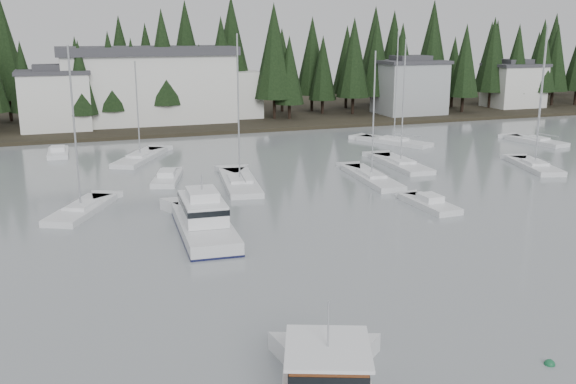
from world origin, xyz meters
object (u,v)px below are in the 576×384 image
sailboat_1 (81,212)px  sailboat_11 (240,184)px  sailboat_2 (536,142)px  runabout_3 (58,154)px  house_west (55,99)px  sailboat_10 (400,165)px  cabin_cruiser_center (204,223)px  sailboat_8 (140,159)px  sailboat_6 (371,179)px  house_east_a (409,86)px  sailboat_0 (394,143)px  runabout_1 (430,205)px  runabout_4 (167,180)px  harbor_inn (162,85)px  sailboat_5 (535,167)px  house_east_b (514,84)px

sailboat_1 → sailboat_11: sailboat_11 is taller
sailboat_2 → runabout_3: (-56.47, 11.54, 0.03)m
house_west → sailboat_10: 48.73m
cabin_cruiser_center → sailboat_8: bearing=5.6°
sailboat_6 → runabout_3: 36.01m
sailboat_8 → cabin_cruiser_center: bearing=-149.4°
cabin_cruiser_center → sailboat_10: (24.12, 15.30, -0.64)m
sailboat_2 → sailboat_11: bearing=94.1°
house_east_a → sailboat_6: bearing=-124.1°
sailboat_0 → runabout_1: sailboat_0 is taller
sailboat_10 → runabout_4: sailboat_10 is taller
house_west → runabout_4: house_west is taller
harbor_inn → cabin_cruiser_center: bearing=-96.0°
runabout_4 → runabout_3: bearing=46.7°
house_west → runabout_1: house_west is taller
harbor_inn → sailboat_5: (30.89, -43.98, -5.68)m
sailboat_0 → sailboat_2: bearing=-135.9°
house_east_a → runabout_3: bearing=-163.6°
cabin_cruiser_center → sailboat_1: (-7.90, 8.17, -0.62)m
house_west → house_east_a: (54.00, -1.00, 0.25)m
runabout_1 → cabin_cruiser_center: bearing=90.3°
sailboat_1 → sailboat_10: sailboat_10 is taller
sailboat_0 → sailboat_11: sailboat_0 is taller
harbor_inn → cabin_cruiser_center: harbor_inn is taller
sailboat_10 → runabout_3: (-33.54, 18.19, 0.06)m
sailboat_0 → sailboat_5: size_ratio=0.96×
house_east_b → sailboat_10: 55.92m
sailboat_11 → cabin_cruiser_center: bearing=162.8°
sailboat_10 → sailboat_11: bearing=100.6°
sailboat_5 → sailboat_10: size_ratio=1.10×
sailboat_11 → sailboat_1: bearing=116.8°
sailboat_5 → runabout_3: 51.74m
harbor_inn → runabout_3: 25.86m
house_west → sailboat_5: bearing=-41.5°
house_west → runabout_4: bearing=-74.2°
sailboat_1 → runabout_4: sailboat_1 is taller
cabin_cruiser_center → house_east_b: bearing=-48.7°
runabout_3 → sailboat_6: bearing=-127.7°
harbor_inn → house_east_a: bearing=-6.4°
harbor_inn → sailboat_10: bearing=-64.3°
sailboat_11 → runabout_1: size_ratio=2.32×
sailboat_8 → house_east_b: bearing=-42.2°
cabin_cruiser_center → sailboat_10: size_ratio=0.83×
sailboat_6 → sailboat_10: size_ratio=0.93×
cabin_cruiser_center → sailboat_5: (36.55, 9.75, -0.61)m
sailboat_0 → runabout_1: bearing=129.5°
sailboat_5 → runabout_4: (-36.42, 6.92, 0.04)m
sailboat_10 → runabout_1: size_ratio=2.23×
runabout_4 → cabin_cruiser_center: bearing=-163.4°
house_east_b → harbor_inn: (-60.96, 2.34, 1.37)m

